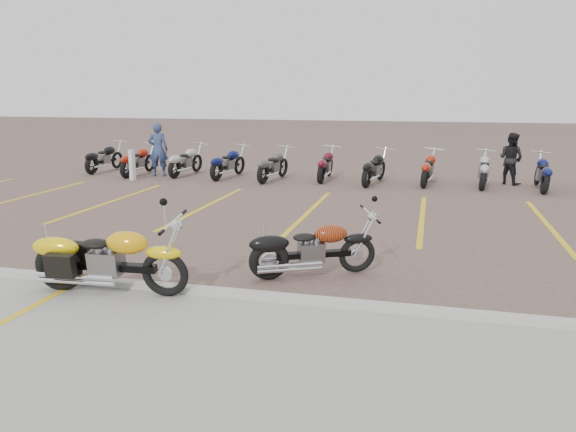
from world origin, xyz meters
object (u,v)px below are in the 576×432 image
Objects in this scene: person_b at (511,159)px; bollard at (132,165)px; person_a at (158,149)px; flame_cruiser at (310,251)px; yellow_cruiser at (108,262)px.

person_b reaches higher than bollard.
person_a reaches higher than bollard.
person_a is at bearing 101.25° from flame_cruiser.
person_b is 1.63× the size of bollard.
person_a reaches higher than flame_cruiser.
yellow_cruiser is at bearing 99.24° from person_b.
yellow_cruiser is 11.92m from person_a.
bollard is (-12.05, -2.16, -0.32)m from person_b.
flame_cruiser is at bearing -46.93° from bollard.
bollard is at bearing 49.22° from person_b.
person_b is at bearing 41.29° from flame_cruiser.
yellow_cruiser is 1.24× the size of flame_cruiser.
flame_cruiser is 11.46m from bollard.
yellow_cruiser is 1.27× the size of person_a.
person_a is at bearing 68.74° from bollard.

